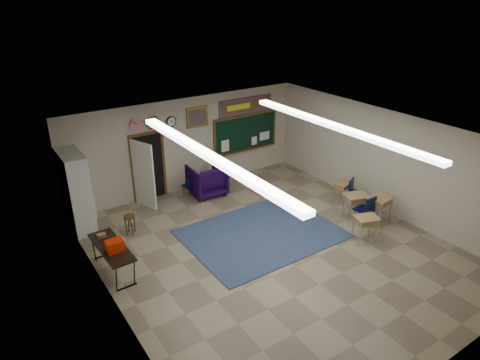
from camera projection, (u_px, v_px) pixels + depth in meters
floor at (274, 250)px, 10.82m from camera, size 9.00×9.00×0.00m
back_wall at (188, 144)px, 13.60m from camera, size 8.00×0.04×3.00m
front_wall at (452, 302)px, 6.80m from camera, size 8.00×0.04×3.00m
left_wall at (112, 249)px, 8.16m from camera, size 0.04×9.00×3.00m
right_wall at (386, 162)px, 12.23m from camera, size 0.04×9.00×3.00m
ceiling at (278, 137)px, 9.58m from camera, size 8.00×9.00×0.04m
area_rug at (262, 233)px, 11.52m from camera, size 4.00×3.00×0.02m
fluorescent_strips at (278, 140)px, 9.61m from camera, size 3.86×6.00×0.10m
doorway at (147, 169)px, 12.91m from camera, size 1.10×0.89×2.16m
chalkboard at (246, 134)px, 14.71m from camera, size 2.55×0.14×1.30m
bulletin_board at (246, 106)px, 14.30m from camera, size 2.10×0.05×0.55m
framed_art_print at (197, 117)px, 13.40m from camera, size 0.75×0.05×0.65m
wall_clock at (171, 122)px, 12.94m from camera, size 0.32×0.05×0.32m
wall_flags at (145, 122)px, 12.44m from camera, size 1.16×0.06×0.70m
storage_cabinet at (76, 192)px, 11.39m from camera, size 0.59×1.25×2.20m
wingback_armchair at (207, 180)px, 13.55m from camera, size 1.11×1.13×0.98m
student_chair_reading at (189, 186)px, 13.44m from camera, size 0.41×0.41×0.73m
student_chair_desk_a at (364, 211)px, 11.76m from camera, size 0.48×0.48×0.92m
student_chair_desk_b at (357, 194)px, 12.73m from camera, size 0.59×0.59×0.89m
student_desk_front_left at (355, 206)px, 12.05m from camera, size 0.78×0.67×0.79m
student_desk_front_right at (342, 191)px, 13.11m from camera, size 0.62×0.52×0.65m
student_desk_back_left at (365, 228)px, 11.04m from camera, size 0.70×0.60×0.71m
student_desk_back_right at (379, 208)px, 11.90m from camera, size 0.73×0.59×0.80m
folding_table at (113, 258)px, 9.85m from camera, size 0.61×1.69×0.95m
wooden_stool at (130, 225)px, 11.41m from camera, size 0.31×0.31×0.55m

